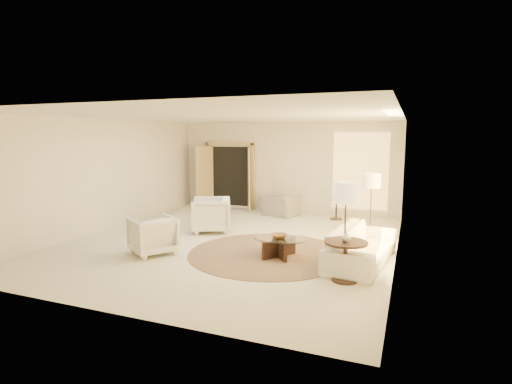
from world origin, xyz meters
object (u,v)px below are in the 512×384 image
(armchair_left, at_px, (211,213))
(floor_lamp_near, at_px, (372,184))
(side_vase, at_px, (337,196))
(end_table, at_px, (346,254))
(coffee_table, at_px, (279,245))
(sofa, at_px, (362,245))
(floor_lamp_far, at_px, (346,197))
(accent_chair, at_px, (280,202))
(end_vase, at_px, (346,237))
(side_table, at_px, (336,208))
(bowl, at_px, (279,236))
(armchair_right, at_px, (153,233))

(armchair_left, height_order, floor_lamp_near, floor_lamp_near)
(side_vase, bearing_deg, end_table, -78.26)
(coffee_table, bearing_deg, end_table, -30.51)
(end_table, bearing_deg, floor_lamp_near, 87.08)
(armchair_left, bearing_deg, sofa, 47.05)
(armchair_left, height_order, coffee_table, armchair_left)
(sofa, relative_size, armchair_left, 2.43)
(coffee_table, height_order, end_table, end_table)
(floor_lamp_far, bearing_deg, accent_chair, 118.97)
(sofa, relative_size, floor_lamp_near, 1.46)
(end_table, bearing_deg, end_vase, 0.00)
(end_table, bearing_deg, armchair_left, 148.49)
(end_vase, bearing_deg, sofa, 82.85)
(side_table, height_order, end_vase, end_vase)
(side_table, bearing_deg, sofa, -73.24)
(floor_lamp_near, height_order, bowl, floor_lamp_near)
(accent_chair, relative_size, coffee_table, 0.90)
(coffee_table, relative_size, end_vase, 6.63)
(end_table, bearing_deg, accent_chair, 119.11)
(floor_lamp_near, bearing_deg, coffee_table, -130.75)
(armchair_right, bearing_deg, end_table, 120.85)
(armchair_left, distance_m, end_table, 4.30)
(armchair_left, distance_m, side_vase, 3.75)
(coffee_table, relative_size, end_table, 1.52)
(armchair_left, bearing_deg, accent_chair, 133.43)
(side_table, bearing_deg, coffee_table, -95.61)
(end_table, relative_size, side_table, 1.31)
(accent_chair, bearing_deg, side_table, -159.13)
(end_table, bearing_deg, armchair_right, 177.90)
(armchair_left, xyz_separation_m, end_vase, (3.67, -2.25, 0.27))
(sofa, relative_size, floor_lamp_far, 1.40)
(coffee_table, relative_size, side_table, 1.98)
(coffee_table, height_order, side_vase, side_vase)
(side_table, relative_size, end_vase, 3.34)
(side_table, relative_size, floor_lamp_near, 0.35)
(sofa, bearing_deg, armchair_left, 79.78)
(accent_chair, relative_size, end_table, 1.37)
(end_table, height_order, side_vase, side_vase)
(floor_lamp_far, height_order, bowl, floor_lamp_far)
(bowl, xyz_separation_m, side_vase, (0.40, 4.07, 0.24))
(side_vase, bearing_deg, floor_lamp_near, -63.00)
(sofa, height_order, side_vase, side_vase)
(sofa, relative_size, armchair_right, 2.74)
(armchair_left, height_order, floor_lamp_far, floor_lamp_far)
(coffee_table, distance_m, end_table, 1.66)
(coffee_table, relative_size, floor_lamp_far, 0.66)
(armchair_left, relative_size, bowl, 2.91)
(end_vase, bearing_deg, armchair_left, 148.49)
(armchair_right, xyz_separation_m, bowl, (2.47, 0.69, 0.01))
(sofa, xyz_separation_m, armchair_right, (-4.02, -0.93, 0.08))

